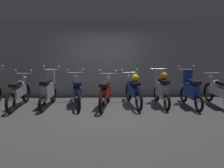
# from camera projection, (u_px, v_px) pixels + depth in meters

# --- Properties ---
(ground_plane) EXTENTS (80.00, 80.00, 0.00)m
(ground_plane) POSITION_uv_depth(u_px,v_px,m) (105.00, 111.00, 8.15)
(ground_plane) COLOR #4C4C4F
(back_wall) EXTENTS (16.00, 0.30, 2.84)m
(back_wall) POSITION_uv_depth(u_px,v_px,m) (105.00, 58.00, 9.92)
(back_wall) COLOR gray
(back_wall) RESTS_ON ground
(motorbike_slot_1) EXTENTS (0.59, 1.95, 1.15)m
(motorbike_slot_1) POSITION_uv_depth(u_px,v_px,m) (19.00, 92.00, 8.45)
(motorbike_slot_1) COLOR black
(motorbike_slot_1) RESTS_ON ground
(motorbike_slot_2) EXTENTS (0.59, 1.68, 1.29)m
(motorbike_slot_2) POSITION_uv_depth(u_px,v_px,m) (48.00, 91.00, 8.51)
(motorbike_slot_2) COLOR black
(motorbike_slot_2) RESTS_ON ground
(motorbike_slot_3) EXTENTS (0.60, 1.94, 1.15)m
(motorbike_slot_3) POSITION_uv_depth(u_px,v_px,m) (77.00, 91.00, 8.65)
(motorbike_slot_3) COLOR black
(motorbike_slot_3) RESTS_ON ground
(motorbike_slot_4) EXTENTS (0.59, 1.94, 1.15)m
(motorbike_slot_4) POSITION_uv_depth(u_px,v_px,m) (105.00, 92.00, 8.44)
(motorbike_slot_4) COLOR black
(motorbike_slot_4) RESTS_ON ground
(motorbike_slot_5) EXTENTS (0.58, 1.94, 1.15)m
(motorbike_slot_5) POSITION_uv_depth(u_px,v_px,m) (133.00, 90.00, 8.63)
(motorbike_slot_5) COLOR black
(motorbike_slot_5) RESTS_ON ground
(motorbike_slot_6) EXTENTS (0.56, 1.68, 1.18)m
(motorbike_slot_6) POSITION_uv_depth(u_px,v_px,m) (162.00, 89.00, 8.62)
(motorbike_slot_6) COLOR black
(motorbike_slot_6) RESTS_ON ground
(motorbike_slot_7) EXTENTS (0.59, 1.68, 1.29)m
(motorbike_slot_7) POSITION_uv_depth(u_px,v_px,m) (191.00, 91.00, 8.52)
(motorbike_slot_7) COLOR black
(motorbike_slot_7) RESTS_ON ground
(motorbike_slot_8) EXTENTS (0.56, 1.95, 1.03)m
(motorbike_slot_8) POSITION_uv_depth(u_px,v_px,m) (219.00, 91.00, 8.58)
(motorbike_slot_8) COLOR black
(motorbike_slot_8) RESTS_ON ground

